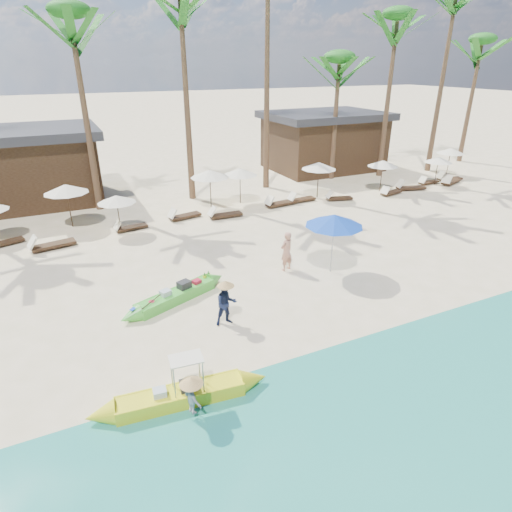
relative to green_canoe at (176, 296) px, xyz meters
name	(u,v)px	position (x,y,z in m)	size (l,w,h in m)	color
ground	(258,316)	(2.22, -2.13, -0.21)	(240.00, 240.00, 0.00)	beige
wet_sand_strip	(348,417)	(2.22, -7.13, -0.21)	(240.00, 4.50, 0.01)	tan
green_canoe	(176,296)	(0.00, 0.00, 0.00)	(4.70, 2.10, 0.63)	green
yellow_canoe	(181,396)	(-1.25, -4.93, 0.00)	(5.04, 0.98, 1.31)	yellow
tourist	(286,251)	(4.75, 0.53, 0.61)	(0.60, 0.39, 1.64)	tan
vendor_green	(226,304)	(1.09, -2.13, 0.51)	(0.70, 0.55, 1.45)	#161F3D
vendor_yellow	(192,397)	(-1.12, -5.56, 0.43)	(0.59, 0.34, 0.92)	gray
blue_umbrella	(334,220)	(6.31, -0.39, 1.99)	(2.27, 2.27, 2.44)	#99999E
resort_parasol_4	(66,189)	(-2.79, 9.62, 1.81)	(2.17, 2.17, 2.24)	#3C2818
lounger_4_left	(2,242)	(-5.89, 8.30, -0.03)	(1.71, 1.00, 0.56)	#3C2818
lounger_4_right	(50,244)	(-3.91, 6.97, 0.01)	(2.06, 0.95, 0.67)	#3C2818
resort_parasol_5	(116,199)	(-0.67, 7.75, 1.51)	(1.85, 1.85, 1.91)	#3C2818
lounger_5_left	(129,227)	(-0.23, 7.83, -0.02)	(1.70, 0.74, 0.56)	#3C2818
resort_parasol_6	(210,174)	(4.71, 9.41, 1.83)	(2.20, 2.20, 2.27)	#3C2818
lounger_6_left	(183,215)	(2.71, 8.34, -0.01)	(1.88, 0.88, 0.61)	#3C2818
lounger_6_right	(223,214)	(4.76, 7.58, 0.00)	(1.88, 0.63, 0.63)	#3C2818
resort_parasol_7	(240,172)	(6.66, 9.64, 1.69)	(2.05, 2.05, 2.11)	#3C2818
lounger_7_left	(279,203)	(8.45, 8.12, 0.01)	(1.97, 0.80, 0.65)	#3C2818
lounger_7_right	(300,199)	(10.04, 8.29, -0.01)	(1.79, 0.63, 0.60)	#3C2818
resort_parasol_8	(319,166)	(11.50, 8.71, 1.77)	(2.14, 2.14, 2.20)	#3C2818
lounger_8_left	(338,197)	(12.29, 7.61, -0.03)	(1.70, 0.91, 0.55)	#3C2818
resort_parasol_9	(383,163)	(16.05, 8.20, 1.60)	(1.95, 1.95, 2.01)	#3C2818
lounger_9_left	(390,192)	(16.00, 7.14, -0.02)	(1.73, 0.84, 0.56)	#3C2818
lounger_9_right	(409,187)	(17.91, 7.49, 0.01)	(2.06, 1.11, 0.67)	#3C2818
resort_parasol_10	(439,160)	(20.50, 7.79, 1.52)	(1.87, 1.87, 1.92)	#3C2818
lounger_10_left	(428,182)	(20.14, 8.07, -0.03)	(1.65, 0.62, 0.55)	#3C2818
lounger_10_right	(450,181)	(21.55, 7.41, 0.02)	(2.08, 1.25, 0.68)	#3C2818
resort_parasol_11	(451,151)	(23.38, 9.39, 1.61)	(1.96, 1.96, 2.02)	#3C2818
lounger_11_left	(448,178)	(22.16, 8.14, 0.00)	(1.94, 0.91, 0.64)	#3C2818
palm_3	(74,44)	(-1.14, 12.14, 8.37)	(2.08, 2.08, 10.52)	brown
palm_4	(182,27)	(4.37, 11.88, 9.24)	(2.08, 2.08, 11.70)	brown
palm_5	(268,4)	(9.67, 12.25, 10.61)	(2.08, 2.08, 13.60)	brown
palm_6	(339,74)	(15.06, 12.39, 6.84)	(2.08, 2.08, 8.51)	brown
palm_7	(395,41)	(18.79, 11.55, 8.78)	(2.08, 2.08, 11.08)	brown
palm_8	(452,23)	(23.29, 11.20, 9.97)	(2.08, 2.08, 12.70)	brown
palm_9	(479,58)	(28.43, 12.67, 7.85)	(2.08, 2.08, 9.82)	brown
pavilion_west	(4,167)	(-5.78, 15.37, 1.98)	(10.80, 6.60, 4.30)	#3C2818
pavilion_east	(324,140)	(16.22, 15.37, 1.98)	(8.80, 6.60, 4.30)	#3C2818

